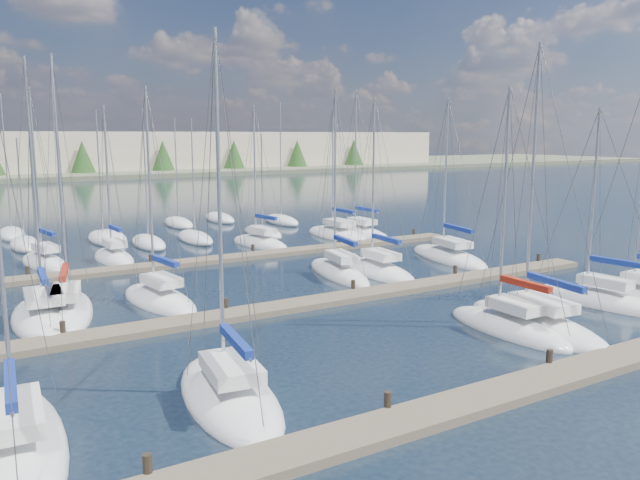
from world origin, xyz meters
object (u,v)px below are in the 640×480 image
sailboat_h (45,317)px  sailboat_j (159,300)px  sailboat_m (448,257)px  sailboat_q (337,235)px  sailboat_n (45,263)px  sailboat_i (68,312)px  sailboat_c (229,396)px  sailboat_d (508,328)px  sailboat_r (359,233)px  sailboat_b (16,445)px  sailboat_k (339,272)px  sailboat_p (260,243)px  sailboat_f (597,301)px  sailboat_o (114,258)px  sailboat_l (377,271)px  sailboat_e (535,324)px

sailboat_h → sailboat_j: bearing=6.5°
sailboat_m → sailboat_h: bearing=-167.5°
sailboat_q → sailboat_n: (-24.92, -0.19, 0.03)m
sailboat_m → sailboat_i: (-27.14, -1.04, 0.02)m
sailboat_q → sailboat_c: (-22.53, -28.50, 0.01)m
sailboat_d → sailboat_r: bearing=70.6°
sailboat_b → sailboat_i: sailboat_i is taller
sailboat_b → sailboat_i: 14.64m
sailboat_j → sailboat_d: bearing=-55.1°
sailboat_k → sailboat_i: bearing=-167.9°
sailboat_n → sailboat_p: sailboat_n is taller
sailboat_h → sailboat_j: (5.97, 0.35, 0.01)m
sailboat_f → sailboat_n: (-24.88, 26.89, 0.02)m
sailboat_f → sailboat_m: bearing=75.7°
sailboat_i → sailboat_b: bearing=-93.0°
sailboat_r → sailboat_k: (-10.84, -13.40, 0.00)m
sailboat_b → sailboat_o: sailboat_b is taller
sailboat_h → sailboat_k: 18.32m
sailboat_h → sailboat_l: size_ratio=1.10×
sailboat_f → sailboat_n: size_ratio=0.86×
sailboat_q → sailboat_h: bearing=-150.6°
sailboat_e → sailboat_i: 23.65m
sailboat_h → sailboat_d: 22.94m
sailboat_p → sailboat_b: bearing=-136.7°
sailboat_p → sailboat_o: bearing=171.5°
sailboat_e → sailboat_l: size_ratio=1.14×
sailboat_q → sailboat_c: sailboat_c is taller
sailboat_e → sailboat_k: 14.73m
sailboat_o → sailboat_d: bearing=-69.8°
sailboat_f → sailboat_q: bearing=82.0°
sailboat_n → sailboat_i: 14.24m
sailboat_b → sailboat_d: (21.27, 0.57, 0.02)m
sailboat_f → sailboat_e: sailboat_e is taller
sailboat_r → sailboat_c: (-24.85, -28.20, -0.01)m
sailboat_j → sailboat_r: bearing=23.0°
sailboat_j → sailboat_k: bearing=-5.0°
sailboat_m → sailboat_l: bearing=-161.3°
sailboat_m → sailboat_p: sailboat_m is taller
sailboat_q → sailboat_k: 16.13m
sailboat_e → sailboat_o: sailboat_e is taller
sailboat_c → sailboat_q: bearing=59.1°
sailboat_h → sailboat_c: (4.27, -13.74, 0.00)m
sailboat_f → sailboat_c: 22.54m
sailboat_r → sailboat_o: sailboat_r is taller
sailboat_e → sailboat_p: bearing=101.1°
sailboat_o → sailboat_d: 29.73m
sailboat_r → sailboat_i: size_ratio=1.00×
sailboat_b → sailboat_o: (9.09, 27.70, 0.03)m
sailboat_o → sailboat_i: size_ratio=0.87×
sailboat_o → sailboat_c: size_ratio=0.90×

